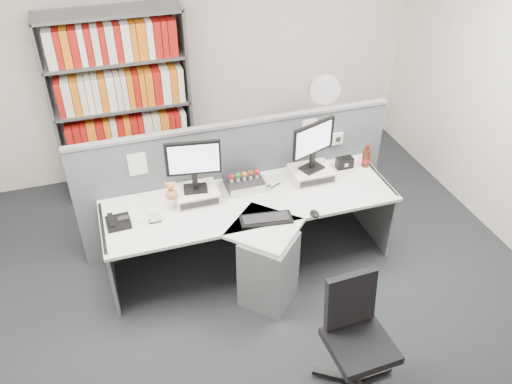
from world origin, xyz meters
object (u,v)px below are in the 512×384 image
object	(u,v)px
desk	(258,238)
shelving_unit	(123,108)
desktop_pc	(244,183)
office_chair	(356,333)
speaker	(344,163)
cola_bottle	(366,158)
filing_cabinet	(319,149)
keyboard	(266,219)
desk_calendar	(154,216)
monitor_left	(193,162)
mouse	(315,214)
desk_fan	(324,93)
monitor_right	(313,142)
desk_phone	(118,222)

from	to	relation	value
desk	shelving_unit	xyz separation A→B (m)	(-0.90, 1.85, 0.52)
desktop_pc	office_chair	bearing A→B (deg)	-79.04
speaker	shelving_unit	xyz separation A→B (m)	(-1.92, 1.40, 0.20)
cola_bottle	filing_cabinet	size ratio (longest dim) A/B	0.35
keyboard	desk_calendar	world-z (taller)	desk_calendar
monitor_left	speaker	size ratio (longest dim) A/B	3.00
mouse	filing_cabinet	bearing A→B (deg)	64.46
desktop_pc	desk_fan	size ratio (longest dim) A/B	0.58
desk	desktop_pc	size ratio (longest dim) A/B	7.85
filing_cabinet	cola_bottle	bearing A→B (deg)	-88.49
keyboard	mouse	bearing A→B (deg)	-9.37
desk	desk_fan	bearing A→B (deg)	49.39
desk_calendar	cola_bottle	world-z (taller)	cola_bottle
mouse	desk_fan	xyz separation A→B (m)	(0.75, 1.56, 0.31)
monitor_right	desk_calendar	size ratio (longest dim) A/B	3.99
monitor_right	keyboard	world-z (taller)	monitor_right
speaker	monitor_left	bearing A→B (deg)	-177.40
filing_cabinet	desk_calendar	bearing A→B (deg)	-149.24
filing_cabinet	desktop_pc	bearing A→B (deg)	-141.00
keyboard	office_chair	size ratio (longest dim) A/B	0.49
monitor_left	desk_calendar	distance (m)	0.56
mouse	office_chair	bearing A→B (deg)	-96.45
keyboard	office_chair	distance (m)	1.21
monitor_left	monitor_right	xyz separation A→B (m)	(1.10, 0.00, -0.00)
desktop_pc	desk_phone	xyz separation A→B (m)	(-1.16, -0.21, -0.01)
desk	desk_fan	distance (m)	1.94
mouse	filing_cabinet	world-z (taller)	mouse
desktop_pc	mouse	world-z (taller)	desktop_pc
desk	desk_fan	world-z (taller)	desk_fan
keyboard	desk_fan	world-z (taller)	desk_fan
cola_bottle	office_chair	size ratio (longest dim) A/B	0.27
monitor_left	filing_cabinet	size ratio (longest dim) A/B	0.69
desk_phone	speaker	distance (m)	2.18
desk_fan	office_chair	bearing A→B (deg)	-108.21
desk	cola_bottle	size ratio (longest dim) A/B	10.51
speaker	desk_fan	xyz separation A→B (m)	(0.18, 0.95, 0.28)
desk	office_chair	bearing A→B (deg)	-75.10
desk_calendar	office_chair	size ratio (longest dim) A/B	0.13
monitor_right	office_chair	xyz separation A→B (m)	(-0.32, -1.63, -0.61)
shelving_unit	office_chair	distance (m)	3.36
desktop_pc	mouse	bearing A→B (deg)	-53.24
cola_bottle	desk_phone	bearing A→B (deg)	-175.43
desk	keyboard	size ratio (longest dim) A/B	5.71
desktop_pc	speaker	distance (m)	1.01
desk	monitor_left	xyz separation A→B (m)	(-0.45, 0.38, 0.65)
desk	monitor_right	distance (m)	0.99
desk_calendar	monitor_left	bearing A→B (deg)	27.11
desk	shelving_unit	world-z (taller)	shelving_unit
monitor_right	office_chair	size ratio (longest dim) A/B	0.51
desk_phone	cola_bottle	bearing A→B (deg)	4.57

